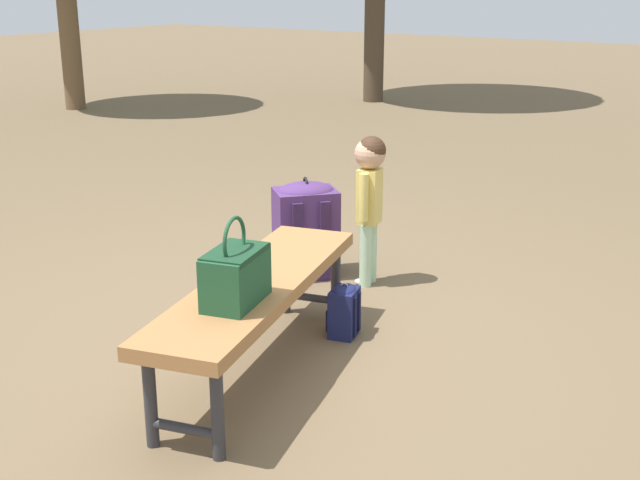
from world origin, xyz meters
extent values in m
plane|color=brown|center=(0.00, 0.00, 0.00)|extent=(40.00, 40.00, 0.00)
cube|color=#9E6B3D|center=(-0.31, -0.13, 0.42)|extent=(1.65, 0.81, 0.06)
cylinder|color=#2D2D33|center=(0.33, 0.19, 0.20)|extent=(0.05, 0.05, 0.39)
cylinder|color=#2D2D33|center=(0.41, -0.08, 0.20)|extent=(0.05, 0.05, 0.39)
cylinder|color=#2D2D33|center=(-1.02, -0.18, 0.20)|extent=(0.05, 0.05, 0.39)
cylinder|color=#2D2D33|center=(-0.94, -0.45, 0.20)|extent=(0.05, 0.05, 0.39)
cylinder|color=#2D2D33|center=(0.37, 0.05, 0.10)|extent=(0.11, 0.28, 0.04)
cylinder|color=#2D2D33|center=(-0.98, -0.32, 0.10)|extent=(0.11, 0.28, 0.04)
cube|color=#1E4C2D|center=(-0.56, -0.24, 0.56)|extent=(0.36, 0.26, 0.22)
cube|color=#163922|center=(-0.56, -0.24, 0.67)|extent=(0.33, 0.25, 0.02)
torus|color=#1E4C2D|center=(-0.56, -0.24, 0.72)|extent=(0.19, 0.07, 0.20)
cylinder|color=#B2D8B2|center=(0.91, 0.04, 0.19)|extent=(0.07, 0.07, 0.37)
cylinder|color=#B2D8B2|center=(0.99, 0.06, 0.19)|extent=(0.07, 0.07, 0.37)
ellipsoid|color=white|center=(0.90, 0.06, 0.02)|extent=(0.07, 0.10, 0.04)
ellipsoid|color=white|center=(0.99, 0.08, 0.02)|extent=(0.07, 0.10, 0.04)
cube|color=#E5CC66|center=(0.95, 0.05, 0.53)|extent=(0.16, 0.14, 0.32)
cylinder|color=#E5CC66|center=(0.86, 0.04, 0.54)|extent=(0.05, 0.05, 0.27)
cylinder|color=#E5CC66|center=(1.04, 0.07, 0.54)|extent=(0.05, 0.05, 0.27)
sphere|color=tan|center=(0.95, 0.05, 0.78)|extent=(0.18, 0.18, 0.18)
sphere|color=#3F2819|center=(0.95, 0.04, 0.79)|extent=(0.16, 0.16, 0.16)
cube|color=#4C2D66|center=(0.87, 0.44, 0.26)|extent=(0.44, 0.43, 0.53)
ellipsoid|color=#4C2D66|center=(0.87, 0.44, 0.52)|extent=(0.42, 0.41, 0.12)
cube|color=#311D42|center=(0.96, 0.55, 0.18)|extent=(0.21, 0.19, 0.24)
cube|color=#311D42|center=(0.71, 0.38, 0.26)|extent=(0.06, 0.06, 0.45)
cube|color=#311D42|center=(0.83, 0.28, 0.26)|extent=(0.06, 0.06, 0.45)
torus|color=black|center=(0.87, 0.44, 0.56)|extent=(0.07, 0.07, 0.09)
cube|color=#191E4C|center=(0.26, -0.23, 0.12)|extent=(0.19, 0.16, 0.24)
ellipsoid|color=#191E4C|center=(0.26, -0.23, 0.24)|extent=(0.18, 0.15, 0.06)
cube|color=black|center=(0.24, -0.16, 0.09)|extent=(0.12, 0.05, 0.11)
cube|color=black|center=(0.24, -0.31, 0.12)|extent=(0.03, 0.02, 0.21)
cube|color=black|center=(0.31, -0.28, 0.12)|extent=(0.03, 0.02, 0.21)
torus|color=#B2B2B7|center=(0.26, -0.23, 0.26)|extent=(0.02, 0.04, 0.04)
cylinder|color=brown|center=(4.39, 6.79, 1.15)|extent=(0.26, 0.26, 2.31)
camera|label=1|loc=(-2.95, -2.29, 1.72)|focal=46.39mm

